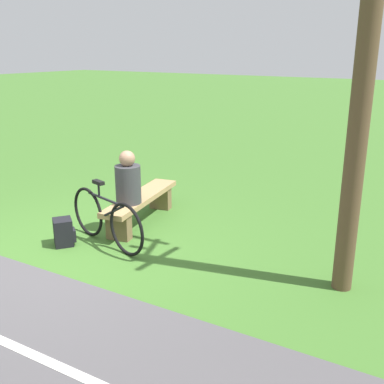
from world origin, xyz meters
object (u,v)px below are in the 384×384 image
Objects in this scene: backpack at (64,232)px; tree_by_path at (368,62)px; person_seated at (128,181)px; bench at (141,203)px; bicycle at (106,219)px.

tree_by_path is at bearing 104.23° from backpack.
bench is at bearing 180.00° from person_seated.
bicycle is at bearing -79.35° from tree_by_path.
bicycle is 3.87m from tree_by_path.
bench is 0.96m from bicycle.
bench is 0.61m from person_seated.
bicycle is at bearing 123.48° from backpack.
bicycle is 0.30× the size of tree_by_path.
person_seated is at bearing -0.00° from bench.
bench is 0.36× the size of tree_by_path.
person_seated is 0.70m from bicycle.
backpack is (0.90, -0.45, -0.60)m from person_seated.
bench is 3.99m from tree_by_path.
person_seated is 3.66m from tree_by_path.
bench reaches higher than backpack.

